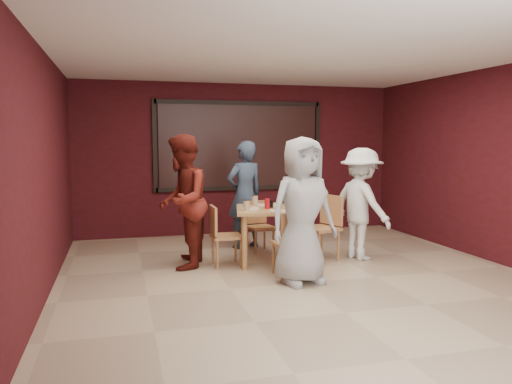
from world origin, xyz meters
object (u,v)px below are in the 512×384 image
object	(u,v)px
dining_table	(272,215)
chair_left	(222,232)
chair_right	(325,224)
diner_back	(245,195)
diner_left	(182,201)
diner_front	(302,211)
chair_front	(292,240)
chair_back	(258,223)
diner_right	(361,204)

from	to	relation	value
dining_table	chair_left	distance (m)	0.77
chair_right	diner_back	bearing A→B (deg)	129.61
dining_table	diner_left	world-z (taller)	diner_left
diner_front	chair_right	bearing A→B (deg)	43.01
chair_front	dining_table	bearing A→B (deg)	91.85
dining_table	chair_back	bearing A→B (deg)	88.60
diner_left	diner_right	size ratio (longest dim) A/B	1.12
chair_front	chair_left	xyz separation A→B (m)	(-0.76, 0.79, -0.00)
diner_front	diner_right	world-z (taller)	diner_front
chair_left	dining_table	bearing A→B (deg)	1.30
dining_table	chair_right	size ratio (longest dim) A/B	1.26
chair_left	diner_front	bearing A→B (deg)	-53.56
chair_right	diner_left	size ratio (longest dim) A/B	0.52
chair_front	chair_right	world-z (taller)	chair_right
chair_right	diner_back	xyz separation A→B (m)	(-0.93, 1.12, 0.34)
chair_back	diner_front	bearing A→B (deg)	-89.10
dining_table	chair_front	size ratio (longest dim) A/B	1.40
dining_table	diner_front	size ratio (longest dim) A/B	0.67
dining_table	diner_right	xyz separation A→B (m)	(1.34, -0.12, 0.13)
chair_front	chair_back	xyz separation A→B (m)	(-0.01, 1.59, -0.03)
chair_left	chair_right	xyz separation A→B (m)	(1.54, -0.02, 0.06)
diner_front	diner_left	size ratio (longest dim) A/B	0.98
diner_left	diner_front	bearing A→B (deg)	64.42
dining_table	diner_right	bearing A→B (deg)	-5.28
chair_front	chair_back	distance (m)	1.59
chair_left	diner_back	bearing A→B (deg)	60.90
diner_front	diner_left	world-z (taller)	diner_left
dining_table	diner_left	distance (m)	1.29
chair_front	chair_left	distance (m)	1.10
diner_front	dining_table	bearing A→B (deg)	81.28
dining_table	diner_back	xyz separation A→B (m)	(-0.13, 1.09, 0.18)
dining_table	diner_back	size ratio (longest dim) A/B	0.69
dining_table	diner_right	world-z (taller)	diner_right
chair_front	diner_left	size ratio (longest dim) A/B	0.46
diner_right	chair_right	bearing A→B (deg)	63.60
dining_table	chair_left	size ratio (longest dim) A/B	1.41
diner_left	chair_front	bearing A→B (deg)	71.50
chair_back	diner_right	world-z (taller)	diner_right
chair_left	diner_front	size ratio (longest dim) A/B	0.47
chair_front	chair_right	xyz separation A→B (m)	(0.78, 0.77, 0.05)
chair_left	diner_front	distance (m)	1.39
chair_left	diner_right	bearing A→B (deg)	-2.95
chair_back	chair_left	world-z (taller)	chair_left
diner_front	diner_right	distance (m)	1.61
dining_table	diner_right	size ratio (longest dim) A/B	0.73
chair_right	dining_table	bearing A→B (deg)	177.48
diner_right	chair_back	bearing A→B (deg)	38.41
chair_right	diner_back	distance (m)	1.49
diner_back	diner_right	size ratio (longest dim) A/B	1.06
diner_front	diner_back	bearing A→B (deg)	83.30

